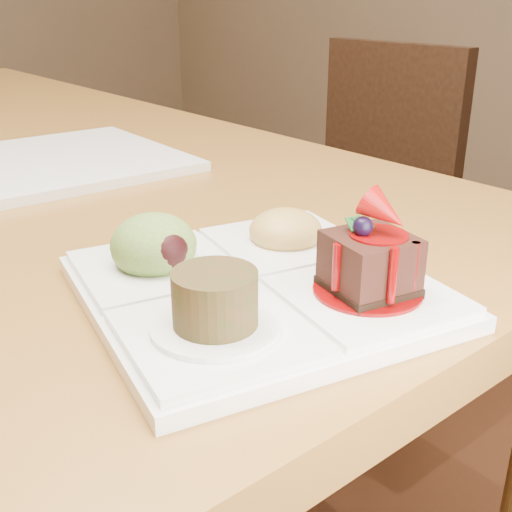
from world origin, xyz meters
TOP-DOWN VIEW (x-y plane):
  - chair_right at (0.91, -0.15)m, footprint 0.38×0.38m
  - sampler_plate at (0.09, -0.75)m, footprint 0.29×0.29m
  - second_plate at (0.15, -0.28)m, footprint 0.30×0.30m

SIDE VIEW (x-z plane):
  - chair_right at x=0.91m, z-range 0.06..0.92m
  - second_plate at x=0.15m, z-range 0.75..0.76m
  - sampler_plate at x=0.09m, z-range 0.72..0.82m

